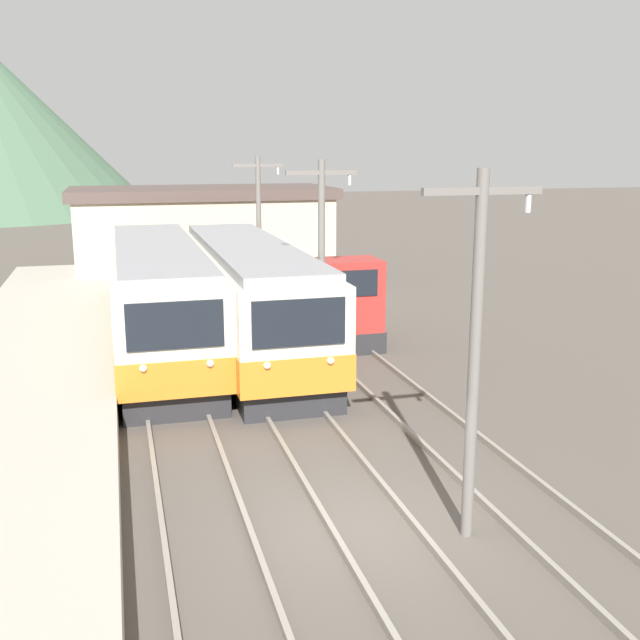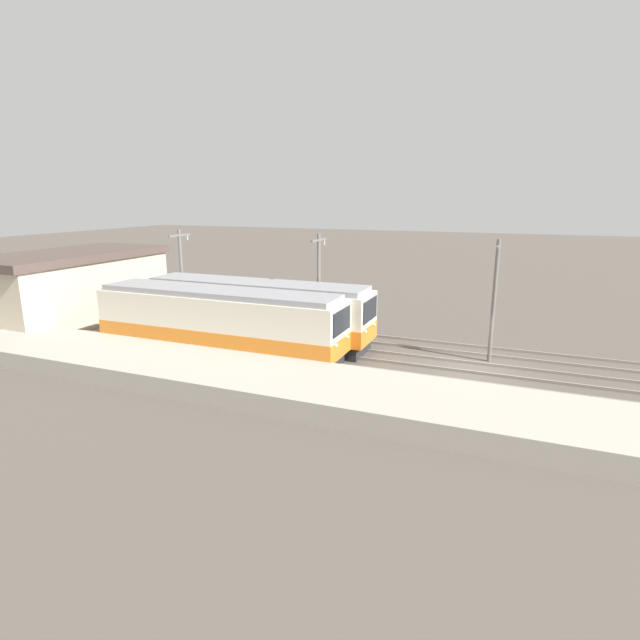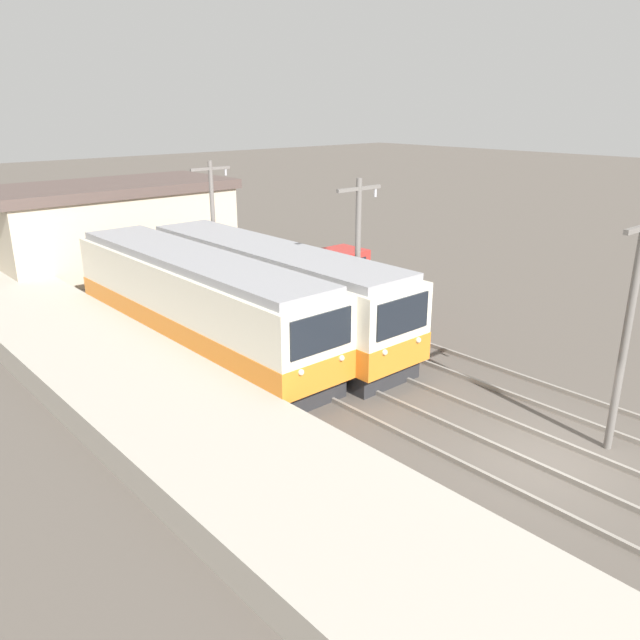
% 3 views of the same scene
% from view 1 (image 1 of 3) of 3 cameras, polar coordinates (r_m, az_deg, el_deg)
% --- Properties ---
extents(ground_plane, '(200.00, 200.00, 0.00)m').
position_cam_1_polar(ground_plane, '(13.54, 3.01, -15.53)').
color(ground_plane, '#564F47').
extents(track_left, '(1.54, 60.00, 0.14)m').
position_cam_1_polar(track_left, '(13.02, -8.40, -16.56)').
color(track_left, gray).
rests_on(track_left, ground).
extents(track_center, '(1.54, 60.00, 0.14)m').
position_cam_1_polar(track_center, '(13.57, 3.84, -15.15)').
color(track_center, gray).
rests_on(track_center, ground).
extents(track_right, '(1.54, 60.00, 0.14)m').
position_cam_1_polar(track_right, '(14.73, 15.25, -13.22)').
color(track_right, gray).
rests_on(track_right, ground).
extents(commuter_train_left, '(2.84, 13.67, 3.53)m').
position_cam_1_polar(commuter_train_left, '(24.30, -12.17, 1.23)').
color(commuter_train_left, '#28282B').
rests_on(commuter_train_left, ground).
extents(commuter_train_center, '(2.84, 13.46, 3.54)m').
position_cam_1_polar(commuter_train_center, '(23.98, -5.39, 1.33)').
color(commuter_train_center, '#28282B').
rests_on(commuter_train_center, ground).
extents(shunting_locomotive, '(2.40, 5.00, 3.00)m').
position_cam_1_polar(shunting_locomotive, '(25.58, 0.91, 1.10)').
color(shunting_locomotive, '#28282B').
rests_on(shunting_locomotive, ground).
extents(catenary_mast_near, '(2.00, 0.20, 6.16)m').
position_cam_1_polar(catenary_mast_near, '(12.32, 11.78, -1.71)').
color(catenary_mast_near, slate).
rests_on(catenary_mast_near, ground).
extents(catenary_mast_mid, '(2.00, 0.20, 6.16)m').
position_cam_1_polar(catenary_mast_mid, '(20.91, 0.14, 4.52)').
color(catenary_mast_mid, slate).
rests_on(catenary_mast_mid, ground).
extents(catenary_mast_far, '(2.00, 0.20, 6.16)m').
position_cam_1_polar(catenary_mast_far, '(29.96, -4.66, 7.03)').
color(catenary_mast_far, slate).
rests_on(catenary_mast_far, ground).
extents(station_building, '(12.60, 6.30, 4.60)m').
position_cam_1_polar(station_building, '(37.75, -8.91, 6.50)').
color(station_building, beige).
rests_on(station_building, ground).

